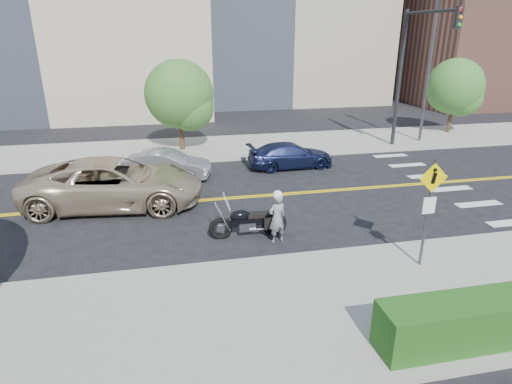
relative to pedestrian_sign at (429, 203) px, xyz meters
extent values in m
plane|color=black|center=(-4.20, 6.31, -1.96)|extent=(120.00, 120.00, 0.00)
cube|color=#9E9B91|center=(-4.20, -1.19, -1.89)|extent=(60.00, 5.00, 0.15)
cube|color=#9E9B91|center=(-4.20, 13.81, -1.89)|extent=(60.00, 5.00, 0.15)
cube|color=#8C5947|center=(21.80, 26.31, 4.04)|extent=(14.00, 12.00, 12.00)
cylinder|color=#4C4C51|center=(7.80, 12.81, 2.19)|extent=(0.16, 0.16, 8.00)
cylinder|color=black|center=(5.80, 12.31, 1.69)|extent=(0.20, 0.20, 7.00)
cylinder|color=black|center=(5.80, 10.11, 4.99)|extent=(0.14, 4.40, 0.14)
cube|color=black|center=(5.80, 8.11, 4.69)|extent=(0.28, 0.18, 0.90)
cylinder|color=#4C4C51|center=(0.00, 0.01, -0.31)|extent=(0.08, 0.08, 3.00)
cube|color=#F9D800|center=(0.00, -0.02, 0.69)|extent=(0.78, 0.03, 0.78)
cube|color=white|center=(0.00, -0.02, -0.06)|extent=(0.35, 0.03, 0.45)
imported|color=silver|center=(-3.41, 2.38, -1.17)|extent=(0.67, 0.54, 1.59)
sphere|color=white|center=(-3.41, 2.38, -0.41)|extent=(0.29, 0.29, 0.29)
imported|color=#BEAB8B|center=(-8.54, 6.42, -1.07)|extent=(6.66, 3.61, 1.77)
imported|color=#96969C|center=(-6.62, 9.32, -1.34)|extent=(3.96, 2.34, 1.23)
imported|color=#171F45|center=(-0.88, 9.76, -1.37)|extent=(4.13, 1.82, 1.18)
cylinder|color=#382619|center=(-5.79, 13.61, 0.00)|extent=(0.26, 0.26, 3.92)
sphere|color=#366B21|center=(-5.79, 13.61, 1.10)|extent=(3.53, 3.53, 3.53)
cylinder|color=#382619|center=(10.78, 14.45, -0.07)|extent=(0.23, 0.23, 3.79)
sphere|color=#326E22|center=(10.78, 14.45, 1.00)|extent=(3.35, 3.35, 3.35)
camera|label=1|loc=(-6.44, -9.08, 4.15)|focal=30.00mm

